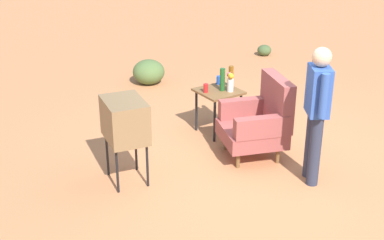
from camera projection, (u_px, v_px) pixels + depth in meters
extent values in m
plane|color=#C17A4C|center=(265.00, 165.00, 6.70)|extent=(60.00, 60.00, 0.00)
cylinder|color=brown|center=(225.00, 142.00, 7.07)|extent=(0.05, 0.05, 0.22)
cylinder|color=brown|center=(238.00, 160.00, 6.59)|extent=(0.05, 0.05, 0.22)
cylinder|color=brown|center=(263.00, 138.00, 7.19)|extent=(0.05, 0.05, 0.22)
cylinder|color=brown|center=(278.00, 155.00, 6.71)|extent=(0.05, 0.05, 0.22)
cube|color=#9E4C47|center=(252.00, 134.00, 6.81)|extent=(0.97, 0.97, 0.20)
cube|color=#9E4C47|center=(277.00, 101.00, 6.71)|extent=(0.77, 0.41, 0.64)
cube|color=#9E4C47|center=(244.00, 108.00, 7.00)|extent=(0.36, 0.69, 0.26)
cube|color=#9E4C47|center=(261.00, 127.00, 6.43)|extent=(0.36, 0.69, 0.26)
cylinder|color=black|center=(196.00, 111.00, 7.55)|extent=(0.04, 0.04, 0.61)
cylinder|color=black|center=(215.00, 121.00, 7.21)|extent=(0.04, 0.04, 0.61)
cylinder|color=black|center=(222.00, 104.00, 7.78)|extent=(0.04, 0.04, 0.61)
cylinder|color=black|center=(240.00, 114.00, 7.44)|extent=(0.04, 0.04, 0.61)
cube|color=brown|center=(219.00, 91.00, 7.37)|extent=(0.56, 0.56, 0.03)
cylinder|color=black|center=(147.00, 165.00, 6.11)|extent=(0.03, 0.03, 0.55)
cylinder|color=black|center=(136.00, 150.00, 6.48)|extent=(0.03, 0.03, 0.55)
cylinder|color=black|center=(117.00, 171.00, 5.98)|extent=(0.03, 0.03, 0.55)
cylinder|color=black|center=(107.00, 155.00, 6.35)|extent=(0.03, 0.03, 0.55)
cube|color=olive|center=(125.00, 120.00, 6.03)|extent=(0.67, 0.54, 0.48)
cube|color=#383D3F|center=(143.00, 117.00, 6.11)|extent=(0.42, 0.09, 0.34)
cylinder|color=#2D3347|center=(311.00, 144.00, 6.28)|extent=(0.14, 0.14, 0.86)
cylinder|color=#2D3347|center=(315.00, 151.00, 6.10)|extent=(0.14, 0.14, 0.86)
cube|color=#3356A8|center=(319.00, 91.00, 5.91)|extent=(0.42, 0.38, 0.56)
cylinder|color=#3356A8|center=(314.00, 81.00, 6.12)|extent=(0.09, 0.09, 0.50)
cylinder|color=#3356A8|center=(324.00, 96.00, 5.67)|extent=(0.09, 0.09, 0.50)
sphere|color=#DBAD84|center=(322.00, 57.00, 5.75)|extent=(0.22, 0.22, 0.22)
cylinder|color=brown|center=(231.00, 76.00, 7.45)|extent=(0.07, 0.07, 0.30)
cylinder|color=blue|center=(219.00, 80.00, 7.57)|extent=(0.07, 0.07, 0.12)
cylinder|color=red|center=(206.00, 88.00, 7.26)|extent=(0.07, 0.07, 0.12)
cylinder|color=#1E5623|center=(222.00, 80.00, 7.29)|extent=(0.07, 0.07, 0.32)
cylinder|color=silver|center=(230.00, 85.00, 7.29)|extent=(0.09, 0.09, 0.18)
sphere|color=yellow|center=(231.00, 76.00, 7.23)|extent=(0.07, 0.07, 0.07)
sphere|color=#E04C66|center=(229.00, 75.00, 7.27)|extent=(0.07, 0.07, 0.07)
sphere|color=orange|center=(231.00, 76.00, 7.20)|extent=(0.07, 0.07, 0.07)
ellipsoid|color=#516B38|center=(149.00, 72.00, 9.46)|extent=(0.57, 0.57, 0.44)
ellipsoid|color=#475B33|center=(264.00, 50.00, 11.14)|extent=(0.29, 0.29, 0.23)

